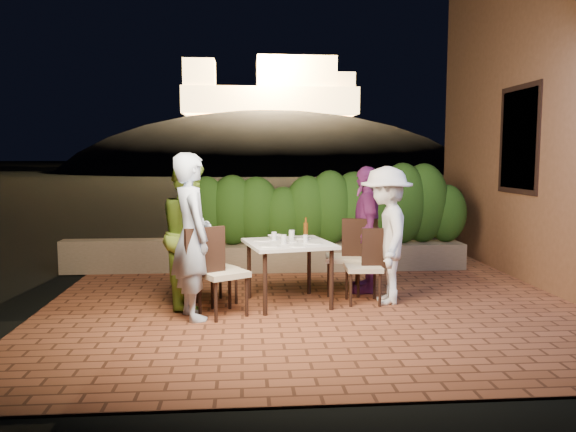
{
  "coord_description": "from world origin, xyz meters",
  "views": [
    {
      "loc": [
        -1.14,
        -6.3,
        1.77
      ],
      "look_at": [
        -0.61,
        0.36,
        1.05
      ],
      "focal_mm": 35.0,
      "sensor_mm": 36.0,
      "label": 1
    }
  ],
  "objects": [
    {
      "name": "ground",
      "position": [
        0.0,
        0.0,
        -0.02
      ],
      "size": [
        400.0,
        400.0,
        0.0
      ],
      "primitive_type": "plane",
      "color": "black",
      "rests_on": "ground"
    },
    {
      "name": "terrace_floor",
      "position": [
        0.0,
        0.5,
        -0.07
      ],
      "size": [
        7.0,
        6.0,
        0.15
      ],
      "primitive_type": "cube",
      "color": "brown",
      "rests_on": "ground"
    },
    {
      "name": "building_wall",
      "position": [
        3.6,
        2.0,
        2.5
      ],
      "size": [
        1.6,
        5.0,
        5.0
      ],
      "primitive_type": "cube",
      "color": "brown",
      "rests_on": "ground"
    },
    {
      "name": "window_pane",
      "position": [
        2.82,
        1.5,
        2.0
      ],
      "size": [
        0.08,
        1.0,
        1.4
      ],
      "primitive_type": "cube",
      "color": "black",
      "rests_on": "building_wall"
    },
    {
      "name": "window_frame",
      "position": [
        2.81,
        1.5,
        2.0
      ],
      "size": [
        0.06,
        1.15,
        1.55
      ],
      "primitive_type": "cube",
      "color": "black",
      "rests_on": "building_wall"
    },
    {
      "name": "planter",
      "position": [
        0.2,
        2.3,
        0.2
      ],
      "size": [
        4.2,
        0.55,
        0.4
      ],
      "primitive_type": "cube",
      "color": "#76634B",
      "rests_on": "ground"
    },
    {
      "name": "hedge",
      "position": [
        0.2,
        2.3,
        0.95
      ],
      "size": [
        4.0,
        0.7,
        1.1
      ],
      "primitive_type": null,
      "color": "#1F4111",
      "rests_on": "planter"
    },
    {
      "name": "parapet",
      "position": [
        -2.8,
        2.3,
        0.25
      ],
      "size": [
        2.2,
        0.3,
        0.5
      ],
      "primitive_type": "cube",
      "color": "#76634B",
      "rests_on": "ground"
    },
    {
      "name": "hill",
      "position": [
        2.0,
        60.0,
        -4.0
      ],
      "size": [
        52.0,
        40.0,
        22.0
      ],
      "primitive_type": "ellipsoid",
      "color": "black",
      "rests_on": "ground"
    },
    {
      "name": "fortress",
      "position": [
        2.0,
        60.0,
        10.5
      ],
      "size": [
        26.0,
        8.0,
        8.0
      ],
      "primitive_type": null,
      "color": "#FFCC7A",
      "rests_on": "hill"
    },
    {
      "name": "dining_table",
      "position": [
        -0.61,
        0.26,
        0.38
      ],
      "size": [
        1.14,
        1.14,
        0.75
      ],
      "primitive_type": null,
      "rotation": [
        0.0,
        0.0,
        0.22
      ],
      "color": "white",
      "rests_on": "ground"
    },
    {
      "name": "plate_nw",
      "position": [
        -0.85,
        -0.03,
        0.76
      ],
      "size": [
        0.24,
        0.24,
        0.01
      ],
      "primitive_type": "cylinder",
      "color": "white",
      "rests_on": "dining_table"
    },
    {
      "name": "plate_sw",
      "position": [
        -0.92,
        0.41,
        0.76
      ],
      "size": [
        0.23,
        0.23,
        0.01
      ],
      "primitive_type": "cylinder",
      "color": "white",
      "rests_on": "dining_table"
    },
    {
      "name": "plate_ne",
      "position": [
        -0.33,
        0.12,
        0.76
      ],
      "size": [
        0.2,
        0.2,
        0.01
      ],
      "primitive_type": "cylinder",
      "color": "white",
      "rests_on": "dining_table"
    },
    {
      "name": "plate_se",
      "position": [
        -0.42,
        0.56,
        0.76
      ],
      "size": [
        0.23,
        0.23,
        0.01
      ],
      "primitive_type": "cylinder",
      "color": "white",
      "rests_on": "dining_table"
    },
    {
      "name": "plate_centre",
      "position": [
        -0.6,
        0.29,
        0.76
      ],
      "size": [
        0.21,
        0.21,
        0.01
      ],
      "primitive_type": "cylinder",
      "color": "white",
      "rests_on": "dining_table"
    },
    {
      "name": "plate_front",
      "position": [
        -0.53,
        -0.06,
        0.76
      ],
      "size": [
        0.21,
        0.21,
        0.01
      ],
      "primitive_type": "cylinder",
      "color": "white",
      "rests_on": "dining_table"
    },
    {
      "name": "glass_nw",
      "position": [
        -0.68,
        0.13,
        0.8
      ],
      "size": [
        0.06,
        0.06,
        0.11
      ],
      "primitive_type": "cylinder",
      "color": "silver",
      "rests_on": "dining_table"
    },
    {
      "name": "glass_sw",
      "position": [
        -0.78,
        0.4,
        0.8
      ],
      "size": [
        0.06,
        0.06,
        0.11
      ],
      "primitive_type": "cylinder",
      "color": "silver",
      "rests_on": "dining_table"
    },
    {
      "name": "glass_ne",
      "position": [
        -0.42,
        0.18,
        0.8
      ],
      "size": [
        0.06,
        0.06,
        0.1
      ],
      "primitive_type": "cylinder",
      "color": "silver",
      "rests_on": "dining_table"
    },
    {
      "name": "glass_se",
      "position": [
        -0.56,
        0.44,
        0.81
      ],
      "size": [
        0.07,
        0.07,
        0.12
      ],
      "primitive_type": "cylinder",
      "color": "silver",
      "rests_on": "dining_table"
    },
    {
      "name": "beer_bottle",
      "position": [
        -0.4,
        0.36,
        0.89
      ],
      "size": [
        0.05,
        0.05,
        0.28
      ],
      "primitive_type": null,
      "color": "#4C290C",
      "rests_on": "dining_table"
    },
    {
      "name": "bowl",
      "position": [
        -0.75,
        0.54,
        0.77
      ],
      "size": [
        0.24,
        0.24,
        0.05
      ],
      "primitive_type": "imported",
      "rotation": [
        0.0,
        0.0,
        0.35
      ],
      "color": "white",
      "rests_on": "dining_table"
    },
    {
      "name": "chair_left_front",
      "position": [
        -1.38,
        -0.17,
        0.5
      ],
      "size": [
        0.64,
        0.64,
        1.0
      ],
      "primitive_type": null,
      "rotation": [
        0.0,
        0.0,
        0.53
      ],
      "color": "black",
      "rests_on": "ground"
    },
    {
      "name": "chair_left_back",
      "position": [
        -1.48,
        0.35,
        0.45
      ],
      "size": [
        0.58,
        0.58,
        0.89
      ],
      "primitive_type": null,
      "rotation": [
        0.0,
        0.0,
        0.63
      ],
      "color": "black",
      "rests_on": "ground"
    },
    {
      "name": "chair_right_front",
      "position": [
        0.28,
        0.23,
        0.45
      ],
      "size": [
        0.44,
        0.44,
        0.91
      ],
      "primitive_type": null,
      "rotation": [
        0.0,
        0.0,
        3.1
      ],
      "color": "black",
      "rests_on": "ground"
    },
    {
      "name": "chair_right_back",
      "position": [
        0.12,
        0.7,
        0.49
      ],
      "size": [
        0.51,
        0.51,
        0.98
      ],
      "primitive_type": null,
      "rotation": [
        0.0,
        0.0,
        3.0
      ],
      "color": "black",
      "rests_on": "ground"
    },
    {
      "name": "diner_blue",
      "position": [
        -1.7,
        -0.23,
        0.9
      ],
      "size": [
        0.64,
        0.77,
        1.8
      ],
      "primitive_type": "imported",
      "rotation": [
        0.0,
        0.0,
        1.93
      ],
      "color": "#ABBEDB",
      "rests_on": "ground"
    },
    {
      "name": "diner_green",
      "position": [
        -1.77,
        0.31,
        0.85
      ],
      "size": [
        0.73,
        0.89,
        1.71
      ],
      "primitive_type": "imported",
      "rotation": [
        0.0,
        0.0,
        1.68
      ],
      "color": "#97C63D",
      "rests_on": "ground"
    },
    {
      "name": "diner_white",
      "position": [
        0.55,
        0.24,
        0.82
      ],
      "size": [
        0.73,
        1.12,
        1.65
      ],
      "primitive_type": "imported",
      "rotation": [
        0.0,
        0.0,
        -1.68
      ],
      "color": "white",
      "rests_on": "ground"
    },
    {
      "name": "diner_purple",
      "position": [
        0.44,
        0.82,
        0.82
      ],
      "size": [
        0.51,
        1.0,
        1.64
      ],
      "primitive_type": "imported",
      "rotation": [
        0.0,
        0.0,
        -1.69
      ],
      "color": "#6A2362",
      "rests_on": "ground"
    },
    {
      "name": "parapet_lamp",
      "position": [
        -2.12,
        2.3,
        0.57
      ],
      "size": [
        0.1,
        0.1,
        0.14
      ],
      "primitive_type": "cylinder",
      "color": "orange",
      "rests_on": "parapet"
    }
  ]
}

